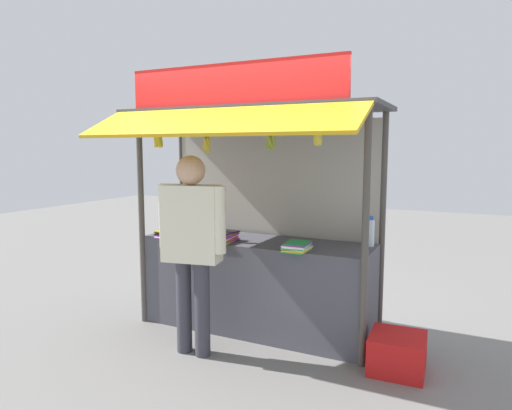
# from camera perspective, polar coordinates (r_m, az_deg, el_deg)

# --- Properties ---
(ground_plane) EXTENTS (20.00, 20.00, 0.00)m
(ground_plane) POSITION_cam_1_polar(r_m,az_deg,el_deg) (4.76, 0.00, -15.14)
(ground_plane) COLOR slate
(stall_counter) EXTENTS (2.29, 0.67, 0.90)m
(stall_counter) POSITION_cam_1_polar(r_m,az_deg,el_deg) (4.61, 0.00, -9.94)
(stall_counter) COLOR #4C4C56
(stall_counter) RESTS_ON ground
(stall_structure) EXTENTS (2.49, 1.46, 2.53)m
(stall_structure) POSITION_cam_1_polar(r_m,az_deg,el_deg) (4.47, 0.31, 3.47)
(stall_structure) COLOR #4C4742
(stall_structure) RESTS_ON ground
(water_bottle_left) EXTENTS (0.08, 0.08, 0.28)m
(water_bottle_left) POSITION_cam_1_polar(r_m,az_deg,el_deg) (4.33, 14.09, -3.32)
(water_bottle_left) COLOR silver
(water_bottle_left) RESTS_ON stall_counter
(water_bottle_right) EXTENTS (0.06, 0.06, 0.23)m
(water_bottle_right) POSITION_cam_1_polar(r_m,az_deg,el_deg) (4.99, -7.11, -2.12)
(water_bottle_right) COLOR silver
(water_bottle_right) RESTS_ON stall_counter
(water_bottle_rear_center) EXTENTS (0.08, 0.08, 0.28)m
(water_bottle_rear_center) POSITION_cam_1_polar(r_m,az_deg,el_deg) (5.17, -9.96, -1.57)
(water_bottle_rear_center) COLOR silver
(water_bottle_rear_center) RESTS_ON stall_counter
(magazine_stack_far_left) EXTENTS (0.25, 0.30, 0.08)m
(magazine_stack_far_left) POSITION_cam_1_polar(r_m,az_deg,el_deg) (4.73, -10.55, -3.51)
(magazine_stack_far_left) COLOR purple
(magazine_stack_far_left) RESTS_ON stall_counter
(magazine_stack_back_right) EXTENTS (0.22, 0.31, 0.10)m
(magazine_stack_back_right) POSITION_cam_1_polar(r_m,az_deg,el_deg) (4.43, -4.04, -4.00)
(magazine_stack_back_right) COLOR yellow
(magazine_stack_back_right) RESTS_ON stall_counter
(magazine_stack_back_left) EXTENTS (0.23, 0.28, 0.08)m
(magazine_stack_back_left) POSITION_cam_1_polar(r_m,az_deg,el_deg) (4.04, 5.11, -5.22)
(magazine_stack_back_left) COLOR green
(magazine_stack_back_left) RESTS_ON stall_counter
(banana_bunch_inner_left) EXTENTS (0.11, 0.11, 0.26)m
(banana_bunch_inner_left) POSITION_cam_1_polar(r_m,az_deg,el_deg) (3.87, 1.87, 7.99)
(banana_bunch_inner_left) COLOR #332D23
(banana_bunch_leftmost) EXTENTS (0.09, 0.09, 0.28)m
(banana_bunch_leftmost) POSITION_cam_1_polar(r_m,az_deg,el_deg) (4.17, -6.17, 7.55)
(banana_bunch_leftmost) COLOR #332D23
(banana_bunch_inner_right) EXTENTS (0.10, 0.10, 0.24)m
(banana_bunch_inner_right) POSITION_cam_1_polar(r_m,az_deg,el_deg) (4.48, -12.13, 7.96)
(banana_bunch_inner_right) COLOR #332D23
(banana_bunch_rightmost) EXTENTS (0.10, 0.10, 0.22)m
(banana_bunch_rightmost) POSITION_cam_1_polar(r_m,az_deg,el_deg) (3.72, 7.74, 8.41)
(banana_bunch_rightmost) COLOR #332D23
(vendor_person) EXTENTS (0.66, 0.30, 1.74)m
(vendor_person) POSITION_cam_1_polar(r_m,az_deg,el_deg) (3.96, -8.04, -3.94)
(vendor_person) COLOR #383842
(vendor_person) RESTS_ON ground
(plastic_crate) EXTENTS (0.45, 0.45, 0.30)m
(plastic_crate) POSITION_cam_1_polar(r_m,az_deg,el_deg) (4.05, 17.26, -17.28)
(plastic_crate) COLOR red
(plastic_crate) RESTS_ON ground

